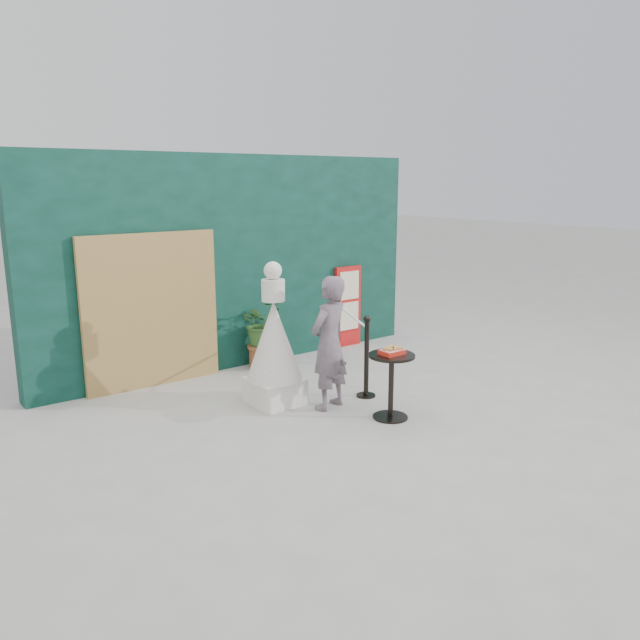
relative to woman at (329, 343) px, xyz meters
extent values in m
plane|color=#ADAAA5|center=(0.10, -0.89, -0.79)|extent=(60.00, 60.00, 0.00)
cube|color=#0A2D22|center=(0.10, 2.26, 0.71)|extent=(6.00, 0.30, 3.00)
cube|color=tan|center=(-1.30, 2.05, 0.21)|extent=(1.80, 0.08, 2.00)
imported|color=slate|center=(0.00, 0.00, 0.00)|extent=(0.66, 0.53, 1.58)
cube|color=red|center=(2.00, 2.07, -0.14)|extent=(0.50, 0.06, 1.30)
cube|color=beige|center=(2.00, 2.03, 0.21)|extent=(0.38, 0.02, 0.45)
cube|color=beige|center=(2.00, 2.03, -0.29)|extent=(0.38, 0.02, 0.45)
cube|color=red|center=(2.00, 2.03, -0.64)|extent=(0.38, 0.02, 0.18)
cube|color=white|center=(-0.43, 0.51, -0.63)|extent=(0.58, 0.58, 0.32)
cone|color=silver|center=(-0.43, 0.51, 0.00)|extent=(0.67, 0.67, 0.95)
cylinder|color=white|center=(-0.43, 0.51, 0.60)|extent=(0.27, 0.27, 0.25)
sphere|color=white|center=(-0.43, 0.51, 0.83)|extent=(0.21, 0.21, 0.21)
cylinder|color=black|center=(0.36, -0.68, -0.78)|extent=(0.40, 0.40, 0.02)
cylinder|color=black|center=(0.36, -0.68, -0.43)|extent=(0.06, 0.06, 0.72)
cylinder|color=black|center=(0.36, -0.68, -0.06)|extent=(0.52, 0.52, 0.03)
cube|color=red|center=(0.36, -0.68, -0.02)|extent=(0.26, 0.19, 0.05)
cube|color=red|center=(0.36, -0.68, 0.01)|extent=(0.24, 0.17, 0.00)
cube|color=#BE8D45|center=(0.32, -0.67, 0.03)|extent=(0.15, 0.14, 0.02)
cube|color=#D38E4D|center=(0.41, -0.70, 0.03)|extent=(0.13, 0.13, 0.02)
cone|color=gold|center=(0.38, -0.63, 0.04)|extent=(0.06, 0.06, 0.06)
cylinder|color=#9A5432|center=(0.22, 1.85, -0.64)|extent=(0.35, 0.35, 0.29)
cylinder|color=brown|center=(0.22, 1.85, -0.47)|extent=(0.39, 0.39, 0.05)
imported|color=#2C5524|center=(0.22, 1.85, -0.12)|extent=(0.58, 0.51, 0.65)
cylinder|color=black|center=(0.62, 0.03, -0.78)|extent=(0.24, 0.24, 0.02)
cylinder|color=black|center=(0.62, 0.03, -0.31)|extent=(0.06, 0.06, 0.96)
sphere|color=black|center=(0.62, 0.03, 0.20)|extent=(0.09, 0.09, 0.09)
cylinder|color=black|center=(1.22, 1.33, -0.78)|extent=(0.24, 0.24, 0.02)
cylinder|color=black|center=(1.22, 1.33, -0.31)|extent=(0.06, 0.06, 0.96)
sphere|color=black|center=(1.22, 1.33, 0.20)|extent=(0.09, 0.09, 0.09)
cylinder|color=white|center=(0.92, 0.68, 0.09)|extent=(0.63, 1.31, 0.03)
camera|label=1|loc=(-4.33, -5.52, 1.86)|focal=35.00mm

